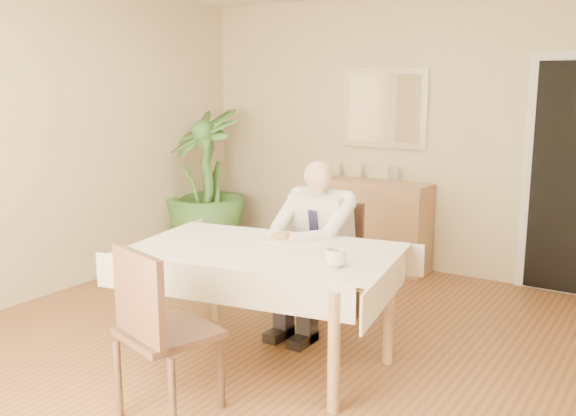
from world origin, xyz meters
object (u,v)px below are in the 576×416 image
Objects in this scene: dining_table at (264,261)px; seated_man at (311,239)px; sideboard at (375,224)px; potted_palm at (205,183)px; chair_far at (330,254)px; chair_near at (157,324)px; coffee_mug at (336,258)px.

dining_table is 1.52× the size of seated_man.
potted_palm is (-1.70, -0.53, 0.34)m from sideboard.
chair_far reaches higher than dining_table.
potted_palm is (-2.00, 0.92, 0.25)m from chair_far.
dining_table is 1.24× the size of potted_palm.
seated_man is at bearing -77.11° from sideboard.
chair_far is at bearing -24.72° from potted_palm.
sideboard is (-0.30, 1.74, -0.26)m from seated_man.
chair_near is 0.78× the size of seated_man.
chair_near is at bearing -82.15° from sideboard.
coffee_mug is (0.58, -0.71, 0.11)m from seated_man.
sideboard is 0.70× the size of potted_palm.
chair_near is at bearing -125.58° from coffee_mug.
chair_near is 7.54× the size of coffee_mug.
chair_far is 1.49m from sideboard.
sideboard is (-0.30, 2.34, -0.24)m from dining_table.
potted_palm reaches higher than coffee_mug.
chair_near is 0.91× the size of sideboard.
potted_palm is at bearing 143.46° from coffee_mug.
potted_palm is (-2.59, 1.92, -0.04)m from coffee_mug.
chair_far is 2.22m from potted_palm.
seated_man is 0.81× the size of potted_palm.
coffee_mug is at bearing -67.09° from sideboard.
coffee_mug is 0.08× the size of potted_palm.
coffee_mug is at bearing -62.05° from chair_far.
potted_palm reaches higher than sideboard.
chair_near is at bearing -101.40° from dining_table.
chair_far reaches higher than coffee_mug.
dining_table is 2.70m from potted_palm.
chair_far is at bearing 80.00° from dining_table.
sideboard is at bearing 17.41° from potted_palm.
dining_table is 2.08× the size of chair_far.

